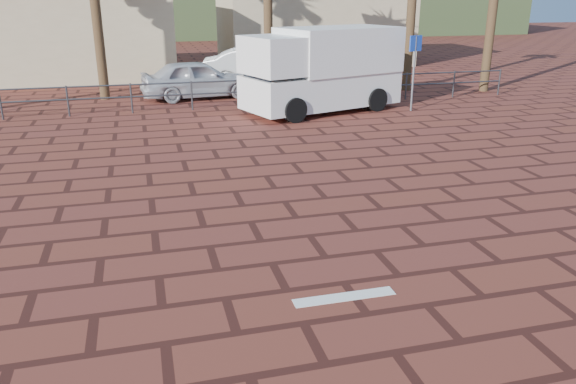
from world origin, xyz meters
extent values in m
plane|color=maroon|center=(0.00, 0.00, 0.00)|extent=(120.00, 120.00, 0.00)
cube|color=white|center=(0.70, -1.20, 0.00)|extent=(1.40, 0.22, 0.01)
cylinder|color=#47494F|center=(-6.00, 12.00, 0.50)|extent=(0.06, 0.06, 1.00)
cylinder|color=#47494F|center=(-4.00, 12.00, 0.50)|extent=(0.06, 0.06, 1.00)
cylinder|color=#47494F|center=(-2.00, 12.00, 0.50)|extent=(0.06, 0.06, 1.00)
cylinder|color=#47494F|center=(0.00, 12.00, 0.50)|extent=(0.06, 0.06, 1.00)
cylinder|color=#47494F|center=(2.00, 12.00, 0.50)|extent=(0.06, 0.06, 1.00)
cylinder|color=#47494F|center=(4.00, 12.00, 0.50)|extent=(0.06, 0.06, 1.00)
cylinder|color=#47494F|center=(6.00, 12.00, 0.50)|extent=(0.06, 0.06, 1.00)
cylinder|color=#47494F|center=(8.00, 12.00, 0.50)|extent=(0.06, 0.06, 1.00)
cylinder|color=#47494F|center=(10.00, 12.00, 0.50)|extent=(0.06, 0.06, 1.00)
cylinder|color=#47494F|center=(12.00, 12.00, 0.50)|extent=(0.06, 0.06, 1.00)
cylinder|color=#47494F|center=(0.00, 12.00, 0.95)|extent=(24.00, 0.05, 0.05)
cylinder|color=#47494F|center=(0.00, 12.00, 0.55)|extent=(24.00, 0.05, 0.05)
cylinder|color=brown|center=(3.50, 15.50, 3.25)|extent=(0.36, 0.36, 6.50)
cube|color=beige|center=(-6.00, 22.00, 2.00)|extent=(12.00, 7.00, 4.00)
cube|color=beige|center=(8.00, 24.00, 2.25)|extent=(10.00, 6.00, 4.50)
cube|color=#384C28|center=(0.00, 50.00, 3.00)|extent=(70.00, 18.00, 6.00)
cube|color=white|center=(4.24, 10.76, 0.73)|extent=(5.70, 3.68, 1.08)
cube|color=white|center=(4.89, 10.97, 2.01)|extent=(4.42, 3.35, 1.47)
cube|color=white|center=(2.47, 10.19, 1.96)|extent=(2.16, 2.53, 1.18)
cube|color=black|center=(1.87, 9.99, 1.52)|extent=(0.57, 1.60, 0.64)
cylinder|color=black|center=(2.88, 9.24, 0.39)|extent=(0.83, 0.50, 0.78)
cylinder|color=black|center=(2.25, 11.20, 0.39)|extent=(0.83, 0.50, 0.78)
cylinder|color=black|center=(6.05, 10.27, 0.39)|extent=(0.83, 0.50, 0.78)
cylinder|color=black|center=(5.42, 12.22, 0.39)|extent=(0.83, 0.50, 0.78)
imported|color=silver|center=(0.47, 14.30, 0.73)|extent=(4.43, 2.20, 1.45)
imported|color=white|center=(3.42, 16.50, 0.82)|extent=(5.17, 2.54, 1.63)
cylinder|color=gray|center=(7.24, 10.00, 1.23)|extent=(0.07, 0.07, 2.47)
cube|color=#193FB2|center=(7.24, 10.00, 2.25)|extent=(0.50, 0.19, 0.51)
camera|label=1|loc=(-1.70, -7.36, 3.83)|focal=35.00mm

